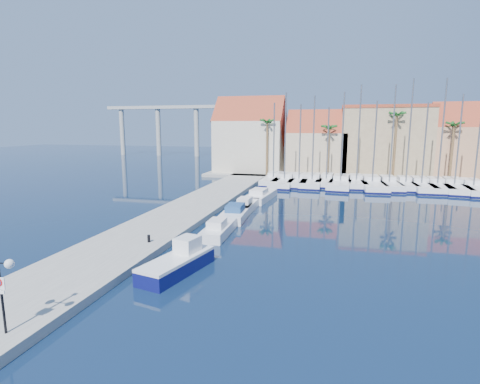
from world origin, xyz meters
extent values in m
plane|color=black|center=(0.00, 0.00, 0.00)|extent=(260.00, 260.00, 0.00)
cube|color=gray|center=(-9.00, 13.50, 0.25)|extent=(6.00, 77.00, 0.50)
cube|color=gray|center=(10.00, 48.00, 0.25)|extent=(54.00, 16.00, 0.50)
cylinder|color=black|center=(-7.09, -9.13, 2.54)|extent=(0.10, 0.10, 4.07)
cylinder|color=black|center=(-6.83, -9.11, 3.45)|extent=(0.51, 0.09, 0.05)
sphere|color=white|center=(-6.58, -9.09, 3.45)|extent=(0.37, 0.37, 0.37)
cube|color=white|center=(-7.08, -9.19, 2.28)|extent=(0.41, 0.06, 0.14)
cylinder|color=black|center=(-7.30, 3.11, 0.76)|extent=(0.21, 0.21, 0.53)
cube|color=#0D1050|center=(-3.51, -0.51, 0.41)|extent=(3.02, 5.79, 0.83)
cube|color=white|center=(-3.51, -0.51, 0.92)|extent=(3.02, 5.79, 0.18)
cube|color=white|center=(-3.27, 0.56, 1.43)|extent=(1.49, 1.70, 1.01)
cube|color=white|center=(-3.53, 7.70, 0.40)|extent=(1.91, 5.47, 0.80)
cube|color=white|center=(-3.51, 7.16, 1.10)|extent=(1.27, 1.93, 0.60)
cube|color=white|center=(-3.69, 13.75, 0.40)|extent=(2.52, 6.77, 0.80)
cube|color=navy|center=(-3.65, 13.08, 1.10)|extent=(1.63, 2.41, 0.60)
cube|color=white|center=(-3.57, 17.14, 0.40)|extent=(1.78, 5.48, 0.80)
cube|color=white|center=(-3.58, 16.59, 1.10)|extent=(1.23, 1.92, 0.60)
cube|color=white|center=(-3.20, 23.01, 0.40)|extent=(2.93, 7.40, 0.80)
cube|color=white|center=(-3.26, 22.29, 1.10)|extent=(1.83, 2.66, 0.60)
cube|color=white|center=(-3.82, 36.30, 0.50)|extent=(2.79, 10.04, 1.00)
cube|color=#0D0F43|center=(-3.82, 36.30, 0.18)|extent=(2.85, 10.10, 0.28)
cube|color=white|center=(-3.80, 37.30, 1.30)|extent=(1.88, 3.03, 0.60)
cylinder|color=slate|center=(-3.83, 35.81, 6.52)|extent=(0.20, 0.20, 11.05)
cube|color=white|center=(-1.95, 35.28, 0.50)|extent=(3.36, 11.89, 1.00)
cube|color=#0D0F43|center=(-1.95, 35.28, 0.18)|extent=(3.42, 11.95, 0.28)
cube|color=white|center=(-1.92, 36.46, 1.30)|extent=(2.24, 3.60, 0.60)
cylinder|color=slate|center=(-1.97, 34.68, 7.20)|extent=(0.20, 0.20, 12.39)
cube|color=white|center=(0.10, 35.77, 0.50)|extent=(2.77, 10.10, 1.00)
cube|color=#0D0F43|center=(0.10, 35.77, 0.18)|extent=(2.83, 10.16, 0.28)
cube|color=white|center=(0.08, 36.78, 1.30)|extent=(1.88, 3.05, 0.60)
cylinder|color=slate|center=(0.10, 35.27, 6.38)|extent=(0.20, 0.20, 10.76)
cube|color=white|center=(2.04, 35.70, 0.50)|extent=(3.12, 11.11, 1.00)
cube|color=#0D0F43|center=(2.04, 35.70, 0.18)|extent=(3.18, 11.17, 0.28)
cube|color=white|center=(2.07, 36.81, 1.30)|extent=(2.09, 3.36, 0.60)
cylinder|color=slate|center=(2.03, 35.15, 6.95)|extent=(0.20, 0.20, 11.90)
cube|color=white|center=(4.07, 36.70, 0.50)|extent=(3.13, 9.31, 1.00)
cube|color=#0D0F43|center=(4.07, 36.70, 0.18)|extent=(3.20, 9.37, 0.28)
cube|color=white|center=(4.15, 37.61, 1.30)|extent=(1.89, 2.87, 0.60)
cylinder|color=slate|center=(4.04, 36.25, 6.17)|extent=(0.20, 0.20, 10.35)
cube|color=white|center=(6.12, 35.26, 0.50)|extent=(3.96, 11.67, 1.00)
cube|color=#0D0F43|center=(6.12, 35.26, 0.18)|extent=(4.02, 11.74, 0.28)
cube|color=white|center=(6.21, 36.40, 1.30)|extent=(2.37, 3.61, 0.60)
cylinder|color=slate|center=(6.07, 34.69, 7.15)|extent=(0.20, 0.20, 12.29)
cube|color=white|center=(8.27, 36.39, 0.50)|extent=(3.01, 9.63, 1.00)
cube|color=#0D0F43|center=(8.27, 36.39, 0.18)|extent=(3.07, 9.69, 0.28)
cube|color=white|center=(8.21, 37.34, 1.30)|extent=(1.89, 2.94, 0.60)
cylinder|color=slate|center=(8.29, 35.92, 7.67)|extent=(0.20, 0.20, 13.34)
cube|color=white|center=(10.37, 35.52, 0.50)|extent=(3.74, 12.02, 1.00)
cube|color=#0D0F43|center=(10.37, 35.52, 0.18)|extent=(3.81, 12.09, 0.28)
cube|color=white|center=(10.30, 36.71, 1.30)|extent=(2.36, 3.68, 0.60)
cylinder|color=slate|center=(10.40, 34.93, 6.53)|extent=(0.20, 0.20, 11.05)
cube|color=white|center=(12.65, 35.88, 0.50)|extent=(3.25, 10.16, 1.00)
cube|color=#0D0F43|center=(12.65, 35.88, 0.18)|extent=(3.32, 10.23, 0.28)
cube|color=white|center=(12.59, 36.88, 1.30)|extent=(2.02, 3.12, 0.60)
cylinder|color=slate|center=(12.69, 35.38, 7.58)|extent=(0.20, 0.20, 13.17)
cube|color=white|center=(14.87, 36.06, 0.50)|extent=(2.54, 8.82, 1.00)
cube|color=#0D0F43|center=(14.87, 36.06, 0.18)|extent=(2.60, 8.88, 0.28)
cube|color=white|center=(14.84, 36.93, 1.30)|extent=(1.67, 2.67, 0.60)
cylinder|color=slate|center=(14.88, 35.62, 7.96)|extent=(0.20, 0.20, 13.93)
cube|color=white|center=(16.81, 35.71, 0.50)|extent=(2.94, 10.65, 1.00)
cube|color=#0D0F43|center=(16.81, 35.71, 0.18)|extent=(3.00, 10.71, 0.28)
cube|color=white|center=(16.79, 36.77, 1.30)|extent=(1.98, 3.21, 0.60)
cylinder|color=slate|center=(16.81, 35.18, 6.37)|extent=(0.20, 0.20, 10.73)
cube|color=white|center=(18.81, 35.68, 0.50)|extent=(2.86, 10.37, 1.00)
cube|color=#0D0F43|center=(18.81, 35.68, 0.18)|extent=(2.92, 10.43, 0.28)
cube|color=white|center=(18.83, 36.71, 1.30)|extent=(1.93, 3.13, 0.60)
cylinder|color=slate|center=(18.80, 35.16, 7.91)|extent=(0.20, 0.20, 13.82)
cube|color=white|center=(20.96, 35.86, 0.50)|extent=(3.95, 11.76, 1.00)
cube|color=#0D0F43|center=(20.96, 35.86, 0.18)|extent=(4.02, 11.83, 0.28)
cube|color=white|center=(21.05, 37.01, 1.30)|extent=(2.38, 3.63, 0.60)
cylinder|color=slate|center=(20.91, 35.28, 6.88)|extent=(0.20, 0.20, 11.75)
cube|color=white|center=(23.03, 35.20, 0.50)|extent=(3.53, 11.40, 1.00)
cube|color=#0D0F43|center=(23.03, 35.20, 0.18)|extent=(3.59, 11.46, 0.28)
cube|color=white|center=(23.09, 36.32, 1.30)|extent=(2.23, 3.48, 0.60)
cylinder|color=slate|center=(23.00, 34.64, 7.10)|extent=(0.20, 0.20, 12.20)
cube|color=beige|center=(-10.00, 47.00, 5.00)|extent=(12.00, 9.00, 9.00)
cube|color=maroon|center=(-10.00, 47.00, 9.50)|extent=(12.30, 9.00, 9.00)
cube|color=tan|center=(2.00, 47.00, 4.00)|extent=(10.00, 8.00, 7.00)
cube|color=maroon|center=(2.00, 47.00, 7.50)|extent=(10.30, 8.00, 8.00)
cube|color=#9C8260|center=(13.00, 48.00, 6.00)|extent=(14.00, 10.00, 11.00)
cube|color=maroon|center=(13.00, 48.00, 11.75)|extent=(14.20, 10.20, 0.50)
cube|color=tan|center=(25.00, 47.00, 4.50)|extent=(10.00, 8.00, 8.00)
cube|color=maroon|center=(25.00, 47.00, 8.50)|extent=(10.30, 8.00, 8.00)
cylinder|color=brown|center=(-6.00, 42.00, 5.00)|extent=(0.36, 0.36, 9.00)
sphere|color=#19571E|center=(-6.00, 42.00, 9.35)|extent=(2.60, 2.60, 2.60)
cylinder|color=brown|center=(4.00, 42.00, 4.50)|extent=(0.36, 0.36, 8.00)
sphere|color=#19571E|center=(4.00, 42.00, 8.35)|extent=(2.60, 2.60, 2.60)
cylinder|color=brown|center=(14.00, 42.00, 5.50)|extent=(0.36, 0.36, 10.00)
sphere|color=#19571E|center=(14.00, 42.00, 10.35)|extent=(2.60, 2.60, 2.60)
cylinder|color=brown|center=(22.00, 42.00, 4.75)|extent=(0.36, 0.36, 8.50)
sphere|color=#19571E|center=(22.00, 42.00, 8.85)|extent=(2.60, 2.60, 2.60)
cube|color=#9E9E99|center=(-38.00, 82.00, 14.00)|extent=(48.00, 2.20, 0.90)
cylinder|color=#9E9E99|center=(-58.00, 82.00, 7.00)|extent=(1.40, 1.40, 14.00)
cylinder|color=#9E9E99|center=(-46.00, 82.00, 7.00)|extent=(1.40, 1.40, 14.00)
cylinder|color=#9E9E99|center=(-34.00, 82.00, 7.00)|extent=(1.40, 1.40, 14.00)
cylinder|color=#9E9E99|center=(-22.00, 82.00, 7.00)|extent=(1.40, 1.40, 14.00)
camera|label=1|loc=(5.46, -20.09, 8.68)|focal=28.00mm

